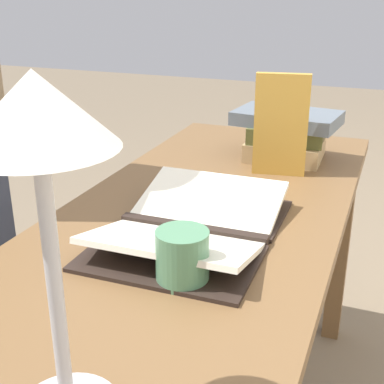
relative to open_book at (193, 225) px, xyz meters
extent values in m
cube|color=brown|center=(-0.08, -0.02, -0.04)|extent=(1.60, 0.63, 0.03)
cube|color=brown|center=(-0.83, -0.29, -0.42)|extent=(0.06, 0.06, 0.72)
cube|color=brown|center=(-0.83, 0.24, -0.42)|extent=(0.06, 0.06, 0.72)
cube|color=black|center=(0.00, 0.00, -0.01)|extent=(0.03, 0.32, 0.02)
cube|color=black|center=(-0.12, 0.00, -0.02)|extent=(0.22, 0.33, 0.01)
cube|color=black|center=(0.12, 0.00, -0.02)|extent=(0.22, 0.33, 0.01)
cube|color=silver|center=(-0.11, 0.00, 0.01)|extent=(0.21, 0.32, 0.06)
cube|color=silver|center=(0.11, 0.00, 0.01)|extent=(0.21, 0.32, 0.06)
cube|color=tan|center=(-0.58, 0.07, 0.01)|extent=(0.19, 0.22, 0.05)
cube|color=brown|center=(-0.58, 0.07, 0.06)|extent=(0.19, 0.23, 0.05)
cube|color=slate|center=(-0.58, 0.07, 0.10)|extent=(0.22, 0.31, 0.04)
cube|color=#BC8933|center=(-0.43, 0.08, 0.12)|extent=(0.05, 0.14, 0.27)
cylinder|color=#ADADB2|center=(0.53, 0.04, 0.16)|extent=(0.02, 0.02, 0.33)
cone|color=silver|center=(0.53, 0.04, 0.36)|extent=(0.16, 0.16, 0.08)
cylinder|color=#4C7F5B|center=(0.19, 0.05, 0.03)|extent=(0.09, 0.09, 0.10)
torus|color=#4C7F5B|center=(0.13, 0.04, 0.03)|extent=(0.05, 0.02, 0.05)
camera|label=1|loc=(0.94, 0.36, 0.47)|focal=50.00mm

